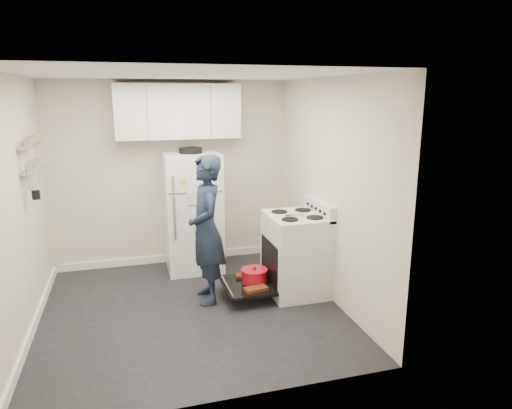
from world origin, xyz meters
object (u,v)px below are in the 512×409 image
object	(u,v)px
open_oven_door	(251,280)
person	(206,230)
refrigerator	(193,212)
electric_range	(295,254)

from	to	relation	value
open_oven_door	person	distance (m)	0.82
open_oven_door	refrigerator	bearing A→B (deg)	114.82
open_oven_door	refrigerator	distance (m)	1.34
refrigerator	person	world-z (taller)	person
electric_range	refrigerator	bearing A→B (deg)	133.49
open_oven_door	person	bearing A→B (deg)	174.58
electric_range	open_oven_door	size ratio (longest dim) A/B	1.57
electric_range	person	xyz separation A→B (m)	(-1.04, 0.06, 0.37)
electric_range	open_oven_door	bearing A→B (deg)	178.42
refrigerator	person	size ratio (longest dim) A/B	0.98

